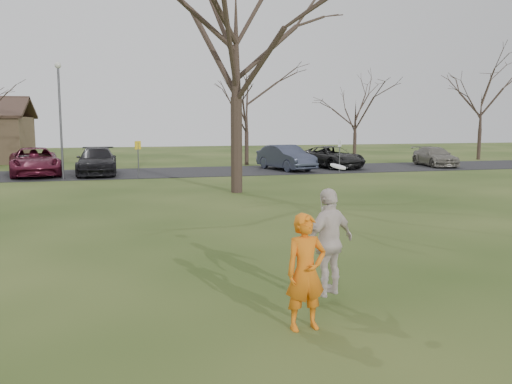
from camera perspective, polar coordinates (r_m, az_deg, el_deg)
ground at (r=9.07m, az=6.60°, el=-12.73°), size 120.00×120.00×0.00m
parking_strip at (r=33.21m, az=-9.26°, el=2.10°), size 62.00×6.50×0.04m
player_defender at (r=8.10m, az=5.37°, el=-8.56°), size 0.69×0.48×1.78m
car_2 at (r=33.19m, az=-22.73°, el=3.04°), size 3.62×6.16×1.61m
car_3 at (r=32.57m, az=-16.74°, el=3.20°), size 2.22×5.44×1.58m
car_5 at (r=34.19m, az=3.24°, el=3.73°), size 2.88×5.14×1.60m
car_6 at (r=36.19m, az=8.16°, el=3.75°), size 3.59×5.62×1.44m
car_7 at (r=39.22m, az=18.70°, el=3.63°), size 2.43×4.76×1.32m
catching_play at (r=9.17m, az=7.88°, el=-5.32°), size 1.18×0.86×2.28m
lamp_post at (r=30.56m, az=-20.35°, el=8.68°), size 0.34×0.34×6.27m
sign_yellow at (r=29.98m, az=-12.58°, el=4.18°), size 0.35×0.35×2.08m
sign_white at (r=32.71m, az=8.99°, el=4.54°), size 0.35×0.35×2.08m
big_tree at (r=23.79m, az=-2.17°, el=16.92°), size 9.00×9.00×14.00m
small_tree_row at (r=38.71m, az=-3.57°, el=8.69°), size 55.00×5.90×8.50m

